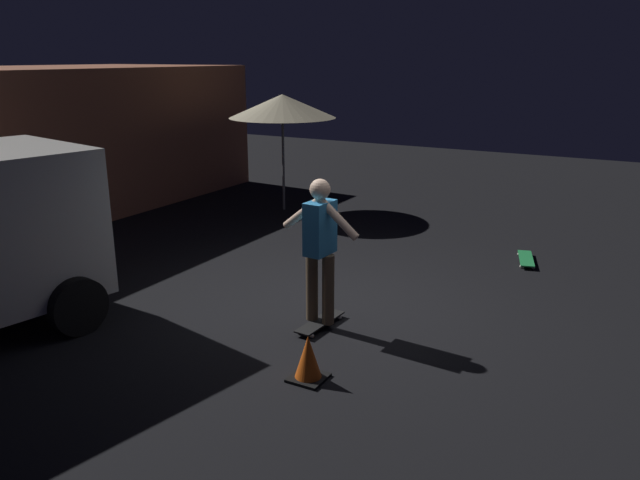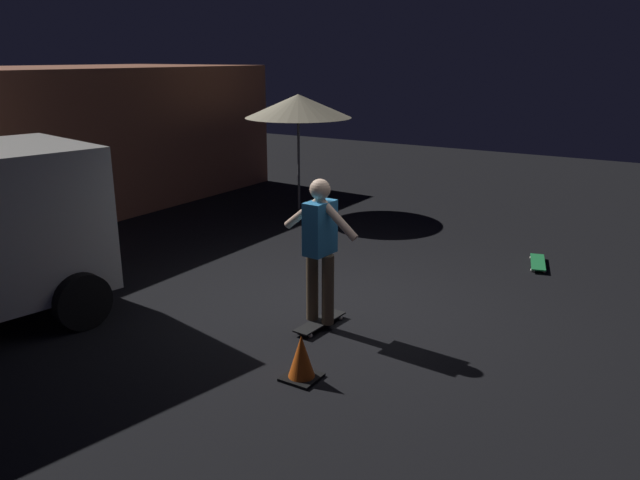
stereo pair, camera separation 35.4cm
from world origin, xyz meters
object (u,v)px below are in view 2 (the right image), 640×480
skateboard_ridden (320,322)px  traffic_cone (301,359)px  skater (320,241)px  skateboard_spare (538,262)px  patio_umbrella (298,106)px

skateboard_ridden → traffic_cone: (-1.12, -0.49, 0.16)m
skateboard_ridden → skater: (0.00, -0.00, 0.98)m
skateboard_spare → traffic_cone: 4.81m
patio_umbrella → traffic_cone: 7.19m
patio_umbrella → skater: bearing=-143.5°
patio_umbrella → skateboard_ridden: 6.10m
patio_umbrella → traffic_cone: bearing=-145.8°
skater → skateboard_spare: bearing=-24.3°
skateboard_ridden → skater: size_ratio=0.47×
skateboard_ridden → skateboard_spare: (3.56, -1.61, 0.00)m
skateboard_ridden → skateboard_spare: 3.91m
patio_umbrella → traffic_cone: patio_umbrella is taller
skater → traffic_cone: size_ratio=3.63×
skateboard_spare → patio_umbrella: bearing=78.0°
patio_umbrella → skateboard_spare: bearing=-102.0°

